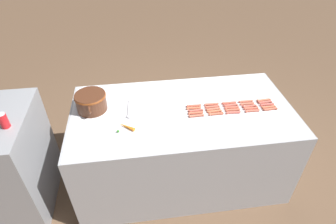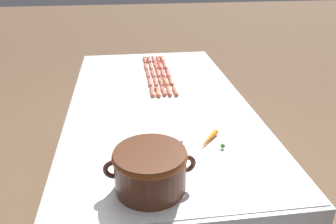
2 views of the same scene
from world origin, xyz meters
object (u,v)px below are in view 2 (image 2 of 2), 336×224
hot_dog_3 (171,81)px  hot_dog_0 (162,59)px  hot_dog_5 (158,59)px  hot_dog_17 (153,74)px  hot_dog_4 (175,91)px  hot_dog_16 (151,67)px  hot_dog_10 (154,59)px  carrot (209,140)px  hot_dog_18 (156,82)px  hot_dog_9 (169,91)px  hot_dog_24 (152,92)px  bean_pot (150,168)px  hot_dog_2 (168,73)px  hot_dog_1 (165,66)px  hot_dog_11 (156,66)px  hot_dog_20 (145,60)px  hot_dog_6 (160,66)px  hot_dog_19 (158,92)px  hot_dog_14 (163,91)px  hot_dog_23 (150,82)px  hot_dog_13 (161,82)px  hot_dog_7 (163,73)px  hot_dog_21 (146,67)px  hot_dog_8 (166,82)px  hot_dog_12 (158,73)px  hot_dog_15 (149,60)px  hot_dog_22 (148,74)px

hot_dog_3 → hot_dog_0: bearing=-89.9°
hot_dog_5 → hot_dog_17: size_ratio=1.00×
hot_dog_4 → hot_dog_16: bearing=-77.9°
hot_dog_10 → carrot: carrot is taller
hot_dog_3 → hot_dog_18: bearing=3.4°
hot_dog_9 → hot_dog_3: bearing=-101.7°
hot_dog_16 → hot_dog_24: same height
bean_pot → hot_dog_5: bearing=-97.2°
hot_dog_0 → hot_dog_24: size_ratio=1.00×
hot_dog_2 → hot_dog_9: 0.34m
carrot → hot_dog_5: bearing=-85.6°
hot_dog_0 → hot_dog_1: 0.17m
hot_dog_11 → hot_dog_20: 0.19m
hot_dog_6 → hot_dog_10: 0.17m
hot_dog_19 → hot_dog_18: bearing=-91.4°
hot_dog_14 → hot_dog_20: bearing=-84.1°
hot_dog_5 → bean_pot: 1.63m
hot_dog_0 → hot_dog_16: size_ratio=1.00×
hot_dog_11 → hot_dog_23: size_ratio=1.00×
hot_dog_13 → hot_dog_16: 0.34m
hot_dog_7 → hot_dog_21: 0.20m
hot_dog_8 → hot_dog_20: same height
hot_dog_1 → hot_dog_17: 0.20m
hot_dog_3 → hot_dog_12: size_ratio=1.00×
hot_dog_15 → hot_dog_20: bearing=-2.9°
bean_pot → hot_dog_15: bearing=-94.6°
hot_dog_8 → carrot: carrot is taller
hot_dog_3 → hot_dog_9: same height
hot_dog_15 → hot_dog_18: bearing=90.3°
hot_dog_14 → hot_dog_17: (0.03, -0.34, 0.00)m
hot_dog_1 → hot_dog_9: (0.04, 0.52, 0.00)m
hot_dog_7 → hot_dog_17: 0.07m
hot_dog_8 → hot_dog_21: bearing=-72.1°
hot_dog_7 → hot_dog_9: same height
hot_dog_0 → hot_dog_23: same height
hot_dog_12 → hot_dog_7: bearing=175.4°
hot_dog_1 → hot_dog_3: (0.00, 0.34, 0.00)m
hot_dog_4 → hot_dog_22: 0.38m
hot_dog_11 → hot_dog_17: (0.04, 0.17, 0.00)m
hot_dog_21 → carrot: carrot is taller
hot_dog_19 → hot_dog_16: bearing=-90.3°
hot_dog_9 → hot_dog_8: bearing=-90.0°
hot_dog_12 → hot_dog_15: same height
hot_dog_2 → hot_dog_3: 0.16m
hot_dog_7 → hot_dog_15: size_ratio=1.00×
hot_dog_19 → hot_dog_22: same height
hot_dog_1 → hot_dog_5: size_ratio=1.00×
hot_dog_6 → hot_dog_3: bearing=95.9°
hot_dog_10 → hot_dog_14: same height
hot_dog_18 → carrot: 0.82m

